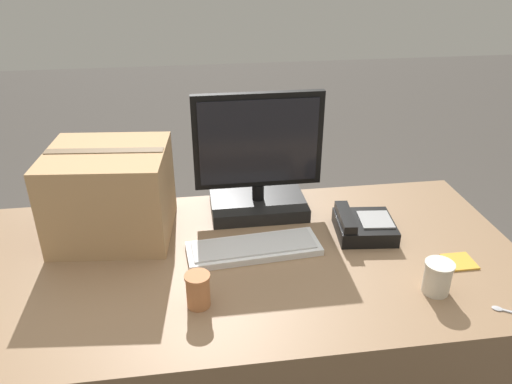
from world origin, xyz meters
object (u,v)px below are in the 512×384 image
object	(u,v)px
monitor	(258,170)
sticky_note_pad	(459,262)
keyboard	(254,248)
cardboard_box	(111,193)
desk_phone	(363,226)
paper_cup_right	(437,277)
paper_cup_left	(198,290)

from	to	relation	value
monitor	sticky_note_pad	world-z (taller)	monitor
keyboard	cardboard_box	distance (m)	0.52
desk_phone	paper_cup_right	distance (m)	0.35
monitor	paper_cup_right	bearing A→B (deg)	-51.03
keyboard	desk_phone	world-z (taller)	desk_phone
paper_cup_left	cardboard_box	world-z (taller)	cardboard_box
keyboard	sticky_note_pad	world-z (taller)	keyboard
paper_cup_right	monitor	bearing A→B (deg)	128.97
keyboard	sticky_note_pad	bearing A→B (deg)	-18.11
monitor	keyboard	size ratio (longest dim) A/B	1.03
desk_phone	cardboard_box	distance (m)	0.87
paper_cup_left	paper_cup_right	size ratio (longest dim) A/B	1.03
keyboard	cardboard_box	xyz separation A→B (m)	(-0.46, 0.19, 0.14)
keyboard	monitor	bearing A→B (deg)	74.06
desk_phone	sticky_note_pad	world-z (taller)	desk_phone
keyboard	paper_cup_left	bearing A→B (deg)	-132.59
desk_phone	paper_cup_right	world-z (taller)	paper_cup_right
paper_cup_left	sticky_note_pad	bearing A→B (deg)	6.16
desk_phone	sticky_note_pad	size ratio (longest dim) A/B	2.34
monitor	cardboard_box	size ratio (longest dim) A/B	1.10
paper_cup_left	monitor	bearing A→B (deg)	64.62
paper_cup_left	sticky_note_pad	world-z (taller)	paper_cup_left
paper_cup_right	sticky_note_pad	xyz separation A→B (m)	(0.14, 0.13, -0.05)
keyboard	desk_phone	distance (m)	0.40
cardboard_box	sticky_note_pad	size ratio (longest dim) A/B	4.61
monitor	paper_cup_right	size ratio (longest dim) A/B	4.63
monitor	sticky_note_pad	size ratio (longest dim) A/B	5.07
cardboard_box	keyboard	bearing A→B (deg)	-21.93
paper_cup_right	sticky_note_pad	distance (m)	0.20
monitor	paper_cup_left	bearing A→B (deg)	-115.38
paper_cup_left	cardboard_box	bearing A→B (deg)	122.38
paper_cup_right	cardboard_box	size ratio (longest dim) A/B	0.24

